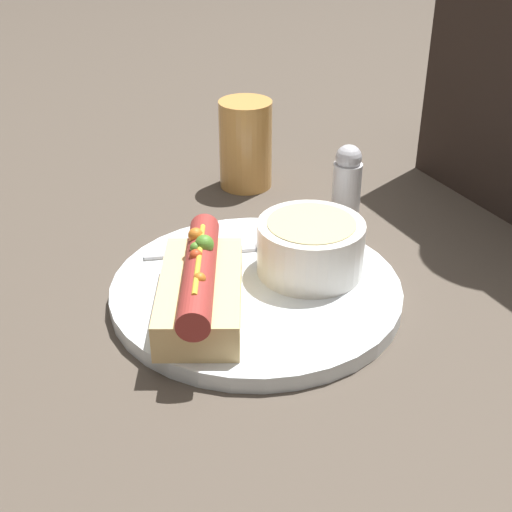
{
  "coord_description": "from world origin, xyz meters",
  "views": [
    {
      "loc": [
        0.53,
        -0.25,
        0.39
      ],
      "look_at": [
        0.0,
        0.0,
        0.05
      ],
      "focal_mm": 50.0,
      "sensor_mm": 36.0,
      "label": 1
    }
  ],
  "objects_px": {
    "hot_dog": "(200,288)",
    "spoon": "(246,248)",
    "salt_shaker": "(347,180)",
    "drinking_glass": "(246,144)",
    "soup_bowl": "(309,244)"
  },
  "relations": [
    {
      "from": "soup_bowl",
      "to": "salt_shaker",
      "type": "bearing_deg",
      "value": 135.56
    },
    {
      "from": "hot_dog",
      "to": "salt_shaker",
      "type": "xyz_separation_m",
      "value": [
        -0.14,
        0.24,
        0.0
      ]
    },
    {
      "from": "hot_dog",
      "to": "spoon",
      "type": "distance_m",
      "value": 0.12
    },
    {
      "from": "soup_bowl",
      "to": "salt_shaker",
      "type": "distance_m",
      "value": 0.17
    },
    {
      "from": "spoon",
      "to": "drinking_glass",
      "type": "height_order",
      "value": "drinking_glass"
    },
    {
      "from": "hot_dog",
      "to": "drinking_glass",
      "type": "bearing_deg",
      "value": 172.9
    },
    {
      "from": "hot_dog",
      "to": "salt_shaker",
      "type": "height_order",
      "value": "salt_shaker"
    },
    {
      "from": "spoon",
      "to": "hot_dog",
      "type": "bearing_deg",
      "value": -119.24
    },
    {
      "from": "hot_dog",
      "to": "drinking_glass",
      "type": "height_order",
      "value": "drinking_glass"
    },
    {
      "from": "spoon",
      "to": "drinking_glass",
      "type": "xyz_separation_m",
      "value": [
        -0.18,
        0.08,
        0.04
      ]
    },
    {
      "from": "hot_dog",
      "to": "soup_bowl",
      "type": "height_order",
      "value": "hot_dog"
    },
    {
      "from": "salt_shaker",
      "to": "soup_bowl",
      "type": "bearing_deg",
      "value": -44.44
    },
    {
      "from": "hot_dog",
      "to": "spoon",
      "type": "height_order",
      "value": "hot_dog"
    },
    {
      "from": "salt_shaker",
      "to": "spoon",
      "type": "bearing_deg",
      "value": -69.71
    },
    {
      "from": "spoon",
      "to": "drinking_glass",
      "type": "relative_size",
      "value": 1.32
    }
  ]
}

